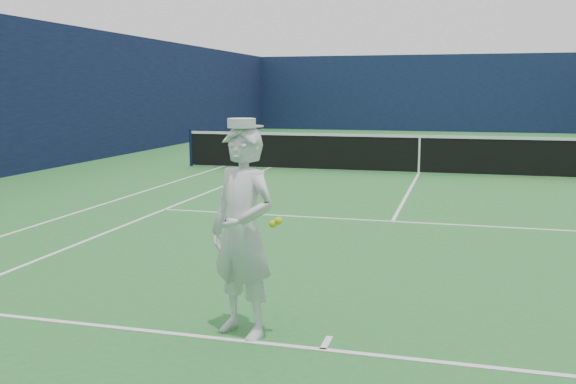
# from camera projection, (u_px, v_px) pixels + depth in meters

# --- Properties ---
(ground) EXTENTS (80.00, 80.00, 0.00)m
(ground) POSITION_uv_depth(u_px,v_px,m) (419.00, 174.00, 16.67)
(ground) COLOR #2A6F30
(ground) RESTS_ON ground
(court_markings) EXTENTS (11.03, 23.83, 0.01)m
(court_markings) POSITION_uv_depth(u_px,v_px,m) (419.00, 174.00, 16.67)
(court_markings) COLOR white
(court_markings) RESTS_ON ground
(windscreen_fence) EXTENTS (20.12, 36.12, 4.00)m
(windscreen_fence) POSITION_uv_depth(u_px,v_px,m) (421.00, 96.00, 16.36)
(windscreen_fence) COLOR #0F1939
(windscreen_fence) RESTS_ON ground
(tennis_net) EXTENTS (12.88, 0.09, 1.07)m
(tennis_net) POSITION_uv_depth(u_px,v_px,m) (419.00, 152.00, 16.59)
(tennis_net) COLOR #141E4C
(tennis_net) RESTS_ON ground
(tennis_player) EXTENTS (0.80, 0.74, 1.91)m
(tennis_player) POSITION_uv_depth(u_px,v_px,m) (243.00, 232.00, 5.56)
(tennis_player) COLOR white
(tennis_player) RESTS_ON ground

